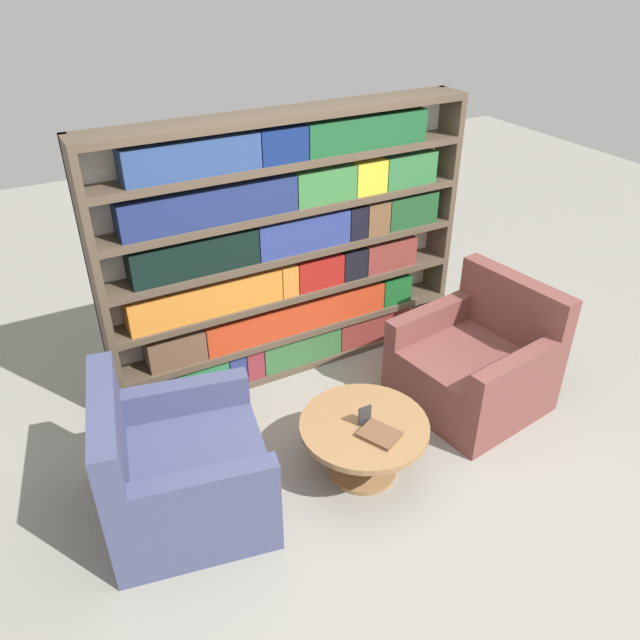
# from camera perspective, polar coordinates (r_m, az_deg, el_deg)

# --- Properties ---
(ground_plane) EXTENTS (14.00, 14.00, 0.00)m
(ground_plane) POSITION_cam_1_polar(r_m,az_deg,el_deg) (4.16, 6.70, -14.04)
(ground_plane) COLOR gray
(bookshelf) EXTENTS (2.78, 0.30, 2.00)m
(bookshelf) POSITION_cam_1_polar(r_m,az_deg,el_deg) (4.60, -3.08, 6.16)
(bookshelf) COLOR silver
(bookshelf) RESTS_ON ground_plane
(armchair_left) EXTENTS (1.07, 1.08, 0.92)m
(armchair_left) POSITION_cam_1_polar(r_m,az_deg,el_deg) (3.82, -12.70, -13.44)
(armchair_left) COLOR #42476B
(armchair_left) RESTS_ON ground_plane
(armchair_right) EXTENTS (1.02, 1.03, 0.92)m
(armchair_right) POSITION_cam_1_polar(r_m,az_deg,el_deg) (4.68, 14.05, -4.02)
(armchair_right) COLOR brown
(armchair_right) RESTS_ON ground_plane
(coffee_table) EXTENTS (0.81, 0.81, 0.40)m
(coffee_table) POSITION_cam_1_polar(r_m,az_deg,el_deg) (3.98, 4.01, -10.64)
(coffee_table) COLOR olive
(coffee_table) RESTS_ON ground_plane
(table_sign) EXTENTS (0.09, 0.06, 0.13)m
(table_sign) POSITION_cam_1_polar(r_m,az_deg,el_deg) (3.87, 4.10, -8.80)
(table_sign) COLOR black
(table_sign) RESTS_ON coffee_table
(stray_book) EXTENTS (0.26, 0.28, 0.03)m
(stray_book) POSITION_cam_1_polar(r_m,az_deg,el_deg) (3.82, 5.43, -10.36)
(stray_book) COLOR brown
(stray_book) RESTS_ON coffee_table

